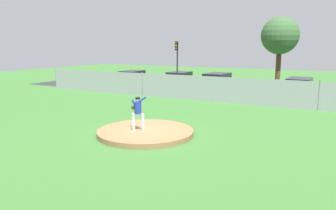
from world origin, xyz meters
name	(u,v)px	position (x,y,z in m)	size (l,w,h in m)	color
ground_plane	(197,112)	(0.00, 6.00, 0.00)	(80.00, 80.00, 0.00)	#386B2D
asphalt_strip	(237,94)	(0.00, 14.50, 0.00)	(44.00, 7.00, 0.01)	#2B2B2D
pitchers_mound	(145,132)	(0.00, 0.00, 0.12)	(4.46, 4.46, 0.24)	olive
pitcher_youth	(138,110)	(-0.24, -0.25, 1.20)	(0.82, 0.32, 1.62)	silver
baseball	(132,133)	(-0.16, -0.82, 0.28)	(0.07, 0.07, 0.07)	white
chainlink_fence	(219,90)	(0.00, 10.00, 0.94)	(33.10, 0.07, 1.97)	gray
parked_car_silver	(179,81)	(-5.64, 14.85, 0.79)	(1.99, 4.27, 1.67)	#B7BABF
parked_car_navy	(299,89)	(4.91, 14.36, 0.79)	(1.95, 4.79, 1.63)	#161E4C
parked_car_champagne	(217,84)	(-1.72, 14.27, 0.83)	(2.07, 4.74, 1.75)	tan
parked_car_slate	(132,79)	(-10.46, 14.10, 0.80)	(1.95, 4.71, 1.66)	slate
traffic_cone_orange	(239,90)	(-0.17, 15.67, 0.26)	(0.40, 0.40, 0.55)	orange
traffic_light_near	(177,55)	(-7.79, 18.55, 3.10)	(0.28, 0.46, 4.50)	black
tree_broad_right	(280,36)	(1.86, 22.63, 5.03)	(3.78, 3.78, 6.98)	#4C331E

